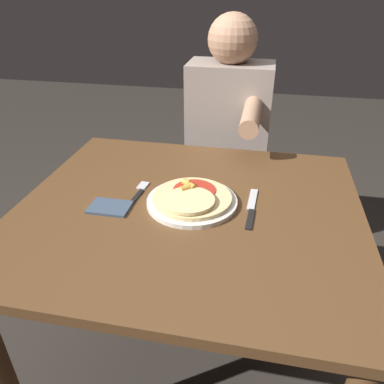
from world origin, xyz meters
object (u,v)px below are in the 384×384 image
object	(u,v)px
pizza	(191,197)
person_diner	(228,131)
dining_table	(189,238)
knife	(251,209)
fork	(138,193)
plate	(192,202)

from	to	relation	value
pizza	person_diner	bearing A→B (deg)	87.45
dining_table	person_diner	xyz separation A→B (m)	(0.04, 0.72, 0.08)
dining_table	pizza	distance (m)	0.14
knife	fork	bearing A→B (deg)	177.15
pizza	fork	distance (m)	0.18
pizza	person_diner	xyz separation A→B (m)	(0.03, 0.70, -0.06)
plate	fork	size ratio (longest dim) A/B	1.53
person_diner	dining_table	bearing A→B (deg)	-92.98
knife	person_diner	bearing A→B (deg)	101.83
dining_table	person_diner	size ratio (longest dim) A/B	0.84
dining_table	knife	bearing A→B (deg)	7.16
pizza	plate	bearing A→B (deg)	80.35
person_diner	pizza	bearing A→B (deg)	-92.55
pizza	fork	xyz separation A→B (m)	(-0.18, 0.03, -0.02)
dining_table	plate	bearing A→B (deg)	71.05
plate	knife	bearing A→B (deg)	0.95
knife	person_diner	distance (m)	0.71
dining_table	plate	size ratio (longest dim) A/B	3.74
dining_table	plate	world-z (taller)	plate
knife	person_diner	xyz separation A→B (m)	(-0.15, 0.70, -0.04)
person_diner	fork	bearing A→B (deg)	-106.96
plate	person_diner	size ratio (longest dim) A/B	0.22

